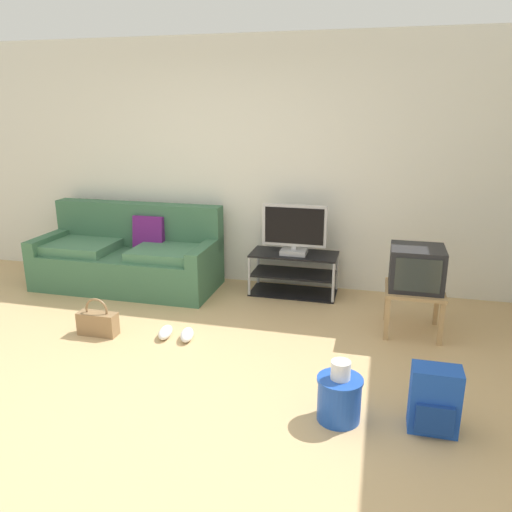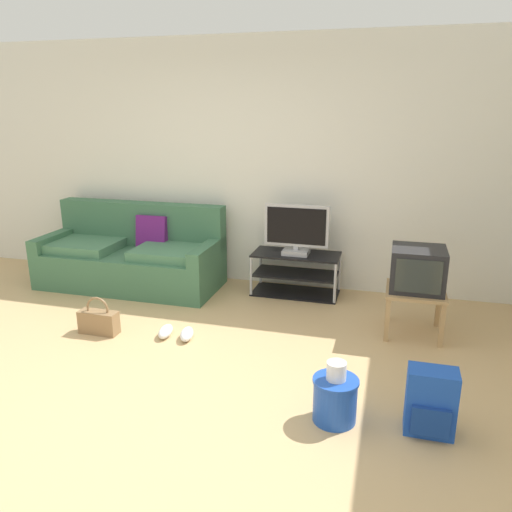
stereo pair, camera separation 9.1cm
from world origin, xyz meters
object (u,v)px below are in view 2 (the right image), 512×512
(couch, at_px, (133,257))
(crt_tv, at_px, (418,269))
(handbag, at_px, (99,321))
(side_table, at_px, (415,297))
(flat_tv, at_px, (296,230))
(backpack, at_px, (431,402))
(cleaning_bucket, at_px, (335,396))
(sneakers_pair, at_px, (176,333))
(tv_stand, at_px, (296,274))

(couch, bearing_deg, crt_tv, -9.22)
(handbag, bearing_deg, side_table, 15.49)
(flat_tv, height_order, handbag, flat_tv)
(handbag, bearing_deg, crt_tv, 15.81)
(backpack, bearing_deg, flat_tv, 123.59)
(cleaning_bucket, bearing_deg, sneakers_pair, 150.36)
(side_table, xyz_separation_m, crt_tv, (0.00, 0.02, 0.25))
(handbag, distance_m, cleaning_bucket, 2.33)
(side_table, height_order, crt_tv, crt_tv)
(couch, relative_size, sneakers_pair, 5.71)
(couch, relative_size, flat_tv, 2.95)
(side_table, bearing_deg, couch, 170.48)
(cleaning_bucket, bearing_deg, backpack, 3.11)
(tv_stand, distance_m, handbag, 2.11)
(crt_tv, bearing_deg, sneakers_pair, -161.66)
(couch, relative_size, crt_tv, 4.41)
(cleaning_bucket, bearing_deg, crt_tv, 71.27)
(backpack, xyz_separation_m, cleaning_bucket, (-0.58, -0.03, -0.04))
(couch, height_order, handbag, couch)
(side_table, distance_m, backpack, 1.49)
(side_table, height_order, cleaning_bucket, same)
(tv_stand, bearing_deg, crt_tv, -29.68)
(tv_stand, distance_m, sneakers_pair, 1.59)
(crt_tv, distance_m, cleaning_bucket, 1.67)
(crt_tv, xyz_separation_m, handbag, (-2.73, -0.77, -0.49))
(side_table, xyz_separation_m, cleaning_bucket, (-0.52, -1.51, -0.18))
(side_table, xyz_separation_m, backpack, (0.07, -1.48, -0.14))
(crt_tv, relative_size, handbag, 1.28)
(couch, xyz_separation_m, sneakers_pair, (1.04, -1.17, -0.28))
(flat_tv, height_order, cleaning_bucket, flat_tv)
(flat_tv, bearing_deg, side_table, -29.46)
(couch, xyz_separation_m, tv_stand, (1.85, 0.19, -0.10))
(flat_tv, xyz_separation_m, handbag, (-1.51, -1.44, -0.60))
(handbag, bearing_deg, backpack, -14.51)
(crt_tv, bearing_deg, couch, 170.78)
(side_table, xyz_separation_m, sneakers_pair, (-2.02, -0.65, -0.31))
(side_table, bearing_deg, backpack, -87.41)
(handbag, bearing_deg, sneakers_pair, 8.18)
(couch, distance_m, backpack, 3.71)
(backpack, height_order, sneakers_pair, backpack)
(flat_tv, height_order, backpack, flat_tv)
(flat_tv, xyz_separation_m, backpack, (1.28, -2.16, -0.51))
(cleaning_bucket, height_order, sneakers_pair, cleaning_bucket)
(cleaning_bucket, relative_size, sneakers_pair, 1.18)
(tv_stand, bearing_deg, sneakers_pair, -120.74)
(handbag, xyz_separation_m, sneakers_pair, (0.70, 0.10, -0.07))
(side_table, xyz_separation_m, handbag, (-2.73, -0.76, -0.24))
(crt_tv, distance_m, sneakers_pair, 2.20)
(flat_tv, xyz_separation_m, cleaning_bucket, (0.69, -2.19, -0.55))
(couch, relative_size, side_table, 3.97)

